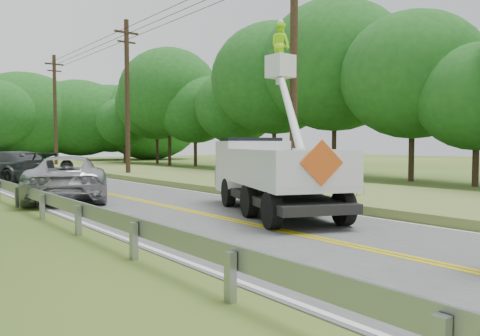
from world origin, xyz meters
TOP-DOWN VIEW (x-y plane):
  - ground at (0.00, 0.00)m, footprint 140.00×140.00m
  - road at (0.00, 14.00)m, footprint 7.20×96.00m
  - guardrail at (-4.02, 14.91)m, footprint 0.18×48.00m
  - utility_poles at (5.00, 17.02)m, footprint 1.60×43.30m
  - tall_grass_verge at (7.10, 14.00)m, footprint 7.00×96.00m
  - treeline_right at (16.19, 24.26)m, footprint 11.99×50.84m
  - bucket_truck at (2.36, 7.58)m, footprint 5.20×7.11m
  - suv_silver at (-2.01, 14.18)m, footprint 4.73×6.62m
  - suv_darkgrey at (-2.07, 24.17)m, footprint 4.49×6.47m
  - yard_sign at (5.93, 6.50)m, footprint 0.49×0.21m

SIDE VIEW (x-z plane):
  - ground at x=0.00m, z-range 0.00..0.00m
  - road at x=0.00m, z-range 0.00..0.02m
  - tall_grass_verge at x=7.10m, z-range 0.00..0.30m
  - yard_sign at x=5.93m, z-range 0.16..0.90m
  - guardrail at x=-4.02m, z-range 0.17..0.94m
  - suv_silver at x=-2.01m, z-range 0.02..1.69m
  - suv_darkgrey at x=-2.07m, z-range 0.02..1.76m
  - bucket_truck at x=2.36m, z-range -1.80..4.87m
  - utility_poles at x=5.00m, z-range 0.27..10.27m
  - treeline_right at x=16.19m, z-range 0.53..12.45m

